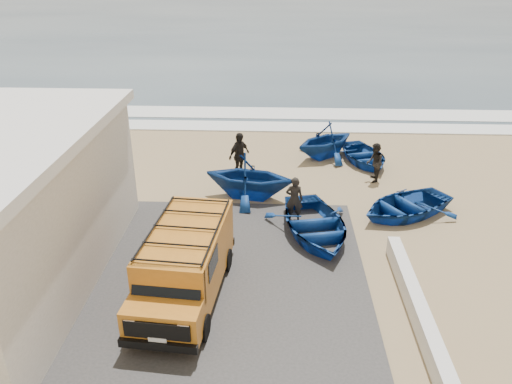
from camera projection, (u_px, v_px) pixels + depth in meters
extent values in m
plane|color=tan|center=(230.00, 248.00, 15.51)|extent=(160.00, 160.00, 0.00)
cube|color=#3F3D3A|center=(151.00, 284.00, 13.78)|extent=(12.00, 10.00, 0.05)
cube|color=#385166|center=(268.00, 22.00, 65.94)|extent=(180.00, 88.00, 0.01)
cube|color=white|center=(250.00, 126.00, 26.31)|extent=(180.00, 1.60, 0.06)
cube|color=white|center=(253.00, 113.00, 28.56)|extent=(180.00, 2.20, 0.04)
cube|color=black|center=(101.00, 176.00, 14.08)|extent=(0.08, 0.70, 0.90)
cube|color=silver|center=(417.00, 307.00, 12.49)|extent=(0.35, 6.00, 0.55)
cube|color=orange|center=(188.00, 254.00, 13.18)|extent=(2.10, 3.80, 1.54)
cube|color=orange|center=(163.00, 321.00, 11.33)|extent=(1.85, 1.00, 0.84)
cube|color=black|center=(166.00, 282.00, 11.40)|extent=(1.66, 0.46, 0.67)
cube|color=black|center=(157.00, 331.00, 10.90)|extent=(1.51, 0.21, 0.42)
cube|color=black|center=(158.00, 346.00, 11.05)|extent=(1.82, 0.30, 0.21)
cube|color=black|center=(185.00, 227.00, 12.77)|extent=(1.99, 3.51, 0.06)
cylinder|color=black|center=(136.00, 321.00, 11.95)|extent=(0.26, 0.67, 0.66)
cylinder|color=black|center=(171.00, 256.00, 14.54)|extent=(0.26, 0.67, 0.66)
cylinder|color=black|center=(204.00, 328.00, 11.74)|extent=(0.26, 0.67, 0.66)
cylinder|color=black|center=(227.00, 260.00, 14.34)|extent=(0.26, 0.67, 0.66)
imported|color=navy|center=(315.00, 225.00, 16.01)|extent=(3.61, 4.48, 0.82)
imported|color=navy|center=(405.00, 205.00, 17.35)|extent=(4.40, 4.06, 0.74)
imported|color=navy|center=(249.00, 176.00, 18.38)|extent=(3.78, 3.43, 1.73)
imported|color=navy|center=(364.00, 155.00, 21.69)|extent=(3.15, 3.81, 0.68)
imported|color=navy|center=(325.00, 140.00, 22.10)|extent=(4.04, 3.98, 1.61)
imported|color=black|center=(294.00, 199.00, 16.80)|extent=(0.60, 0.40, 1.61)
imported|color=black|center=(375.00, 163.00, 19.75)|extent=(0.67, 0.83, 1.58)
imported|color=black|center=(239.00, 155.00, 20.04)|extent=(1.05, 1.16, 1.89)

